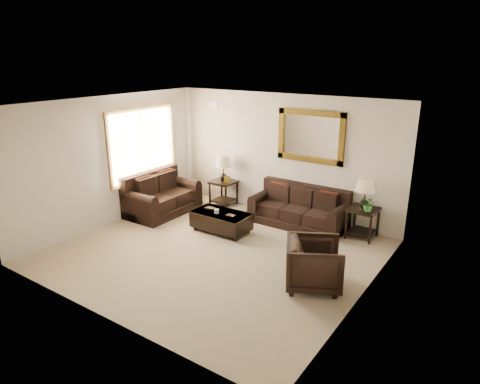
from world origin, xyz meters
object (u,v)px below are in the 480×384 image
Objects in this scene: loveseat at (161,198)px; end_table_left at (223,173)px; sofa at (299,211)px; end_table_right at (364,199)px; coffee_table at (221,220)px; armchair at (314,262)px.

end_table_left is (0.90, 1.21, 0.45)m from loveseat.
sofa is 1.65× the size of end_table_right.
end_table_left reaches higher than loveseat.
coffee_table is (-1.15, -1.25, -0.05)m from sofa.
loveseat reaches higher than sofa.
coffee_table is 2.69m from armchair.
loveseat reaches higher than armchair.
end_table_right is at bearing 28.10° from coffee_table.
end_table_right is (4.31, 1.21, 0.46)m from loveseat.
sofa is 3.17m from loveseat.
loveseat is at bearing 176.31° from coffee_table.
end_table_left is at bearing 177.68° from sofa.
armchair is at bearing -58.30° from sofa.
loveseat is 1.35× the size of end_table_right.
end_table_left is 3.41m from end_table_right.
armchair is (0.02, -2.28, -0.38)m from end_table_right.
sofa is 2.59m from armchair.
sofa is 1.22× the size of loveseat.
end_table_right is at bearing 3.48° from sofa.
end_table_right is (3.41, -0.00, 0.01)m from end_table_left.
end_table_right is at bearing -27.74° from armchair.
coffee_table is 1.41× the size of armchair.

